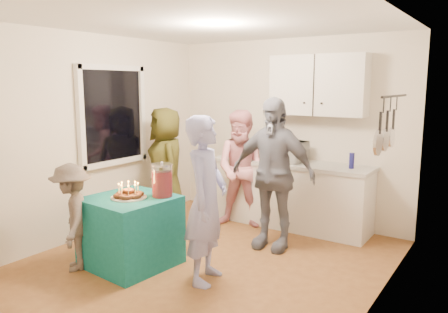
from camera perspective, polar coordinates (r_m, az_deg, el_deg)
The scene contains 19 objects.
floor at distance 5.01m, azimuth -2.29°, elevation -13.64°, with size 4.00×4.00×0.00m, color brown.
ceiling at distance 4.66m, azimuth -2.51°, elevation 17.28°, with size 4.00×4.00×0.00m, color white.
back_wall at distance 6.37m, azimuth 8.30°, elevation 3.34°, with size 3.60×3.60×0.00m, color silver.
left_wall at distance 5.90m, azimuth -16.67°, elevation 2.57°, with size 4.00×4.00×0.00m, color silver.
right_wall at distance 3.89m, azimuth 19.53°, elevation -0.92°, with size 4.00×4.00×0.00m, color silver.
window_night at distance 6.05m, azimuth -14.41°, elevation 5.21°, with size 0.04×1.00×1.20m, color black.
counter at distance 6.17m, azimuth 8.58°, elevation -5.07°, with size 2.20×0.58×0.86m, color white.
countertop at distance 6.08m, azimuth 8.69°, elevation -0.91°, with size 2.24×0.62×0.05m, color beige.
upper_cabinet at distance 6.00m, azimuth 12.19°, elevation 9.08°, with size 1.30×0.30×0.80m, color white.
pot_rack at distance 4.55m, azimuth 20.98°, elevation 4.23°, with size 0.12×1.00×0.60m, color black.
microwave at distance 6.08m, azimuth 8.19°, elevation 0.70°, with size 0.52×0.35×0.29m, color white.
party_table at distance 4.94m, azimuth -12.11°, elevation -9.50°, with size 0.85×0.85×0.76m, color #0E605F.
donut_cake at distance 4.77m, azimuth -12.36°, elevation -4.28°, with size 0.38×0.38×0.18m, color #381C0C, non-canonical shape.
punch_jar at distance 4.76m, azimuth -8.09°, elevation -3.21°, with size 0.22×0.22×0.34m, color red.
man_birthday at distance 4.32m, azimuth -2.34°, elevation -5.70°, with size 0.61×0.40×1.67m, color #9BA1E2.
woman_back_left at distance 6.21m, azimuth -7.57°, elevation -1.24°, with size 0.81×0.52×1.65m, color brown.
woman_back_center at distance 5.99m, azimuth 2.56°, elevation -1.69°, with size 0.79×0.61×1.62m, color pink.
woman_back_right at distance 5.23m, azimuth 6.32°, elevation -2.25°, with size 1.07×0.44×1.82m, color black.
child_near_left at distance 4.93m, azimuth -19.21°, elevation -7.48°, with size 0.74×0.43×1.15m, color #4C423D.
Camera 1 is at (2.73, -3.72, 1.96)m, focal length 35.00 mm.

